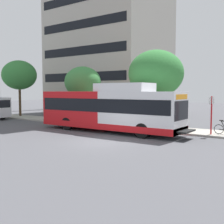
{
  "coord_description": "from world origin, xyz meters",
  "views": [
    {
      "loc": [
        -13.16,
        -10.16,
        3.08
      ],
      "look_at": [
        2.89,
        1.2,
        1.6
      ],
      "focal_mm": 44.57,
      "sensor_mm": 36.0,
      "label": 1
    }
  ],
  "objects_px": {
    "street_tree_near_stop": "(156,74)",
    "street_tree_far_block": "(19,75)",
    "transit_bus": "(109,109)",
    "bus_stop_sign_pole": "(211,112)",
    "street_tree_mid_block": "(83,82)"
  },
  "relations": [
    {
      "from": "street_tree_near_stop",
      "to": "street_tree_far_block",
      "type": "bearing_deg",
      "value": 90.45
    },
    {
      "from": "transit_bus",
      "to": "street_tree_near_stop",
      "type": "relative_size",
      "value": 1.94
    },
    {
      "from": "street_tree_far_block",
      "to": "bus_stop_sign_pole",
      "type": "bearing_deg",
      "value": -93.85
    },
    {
      "from": "street_tree_far_block",
      "to": "street_tree_near_stop",
      "type": "bearing_deg",
      "value": -89.55
    },
    {
      "from": "street_tree_near_stop",
      "to": "transit_bus",
      "type": "bearing_deg",
      "value": 154.15
    },
    {
      "from": "bus_stop_sign_pole",
      "to": "street_tree_far_block",
      "type": "bearing_deg",
      "value": 86.15
    },
    {
      "from": "transit_bus",
      "to": "street_tree_mid_block",
      "type": "bearing_deg",
      "value": 57.06
    },
    {
      "from": "bus_stop_sign_pole",
      "to": "street_tree_mid_block",
      "type": "height_order",
      "value": "street_tree_mid_block"
    },
    {
      "from": "bus_stop_sign_pole",
      "to": "street_tree_mid_block",
      "type": "distance_m",
      "value": 13.28
    },
    {
      "from": "street_tree_near_stop",
      "to": "street_tree_mid_block",
      "type": "bearing_deg",
      "value": 90.4
    },
    {
      "from": "bus_stop_sign_pole",
      "to": "street_tree_mid_block",
      "type": "xyz_separation_m",
      "value": [
        1.63,
        12.97,
        2.32
      ]
    },
    {
      "from": "bus_stop_sign_pole",
      "to": "street_tree_mid_block",
      "type": "relative_size",
      "value": 0.48
    },
    {
      "from": "bus_stop_sign_pole",
      "to": "street_tree_far_block",
      "type": "xyz_separation_m",
      "value": [
        1.54,
        22.88,
        3.33
      ]
    },
    {
      "from": "transit_bus",
      "to": "bus_stop_sign_pole",
      "type": "distance_m",
      "value": 7.31
    },
    {
      "from": "transit_bus",
      "to": "street_tree_far_block",
      "type": "bearing_deg",
      "value": 76.52
    }
  ]
}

